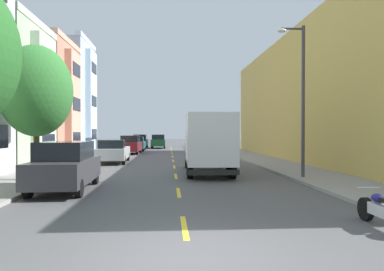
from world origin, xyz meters
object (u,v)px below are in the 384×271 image
Objects in this scene: street_lamp at (300,90)px; parked_wagon_sky at (202,143)px; delivery_box_truck at (208,140)px; parked_suv_charcoal at (66,165)px; parked_pickup_teal at (136,144)px; parked_hatchback_white at (209,146)px; parked_pickup_silver at (114,152)px; moving_forest_sedan at (158,141)px; parked_hatchback_navy at (197,141)px; street_tree_second at (36,91)px; parked_suv_burgundy at (131,144)px; parked_motorcycle at (382,211)px; parked_suv_black at (141,141)px.

street_lamp is 1.55× the size of parked_wagon_sky.
parked_suv_charcoal is (-6.23, -5.43, -0.87)m from delivery_box_truck.
parked_pickup_teal is (-6.06, 24.16, -1.02)m from delivery_box_truck.
parked_hatchback_white is (-0.11, -9.60, -0.05)m from parked_wagon_sky.
moving_forest_sedan is (2.65, 23.91, 0.16)m from parked_pickup_silver.
parked_suv_charcoal is at bearing -89.91° from parked_pickup_silver.
moving_forest_sedan is (-6.07, -6.78, 0.23)m from parked_hatchback_navy.
parked_suv_burgundy is at bearing 84.43° from street_tree_second.
parked_hatchback_navy is at bearing 48.20° from moving_forest_sedan.
street_lamp is (12.36, 0.12, 0.16)m from street_tree_second.
street_tree_second is 0.84× the size of street_lamp.
parked_suv_charcoal is 1.20× the size of parked_hatchback_white.
parked_motorcycle is (0.48, -49.41, -0.35)m from parked_hatchback_navy.
parked_hatchback_navy is at bearing 92.37° from street_lamp.
parked_motorcycle is (-1.21, -8.62, -3.92)m from street_lamp.
parked_suv_charcoal reaches higher than parked_wagon_sky.
parked_pickup_silver is at bearing -90.17° from parked_suv_black.
parked_motorcycle is at bearing -75.65° from delivery_box_truck.
parked_hatchback_navy is at bearing 90.46° from parked_wagon_sky.
parked_suv_charcoal is 11.05m from parked_motorcycle.
moving_forest_sedan is 2.34× the size of parked_motorcycle.
street_tree_second is at bearing -159.56° from delivery_box_truck.
parked_suv_burgundy reaches higher than parked_motorcycle.
parked_pickup_silver is 24.06m from moving_forest_sedan.
parked_suv_burgundy reaches higher than parked_hatchback_navy.
street_tree_second is 1.27× the size of moving_forest_sedan.
parked_wagon_sky is 0.97× the size of parked_suv_charcoal.
parked_suv_charcoal and parked_suv_black have the same top height.
street_lamp reaches higher than parked_suv_black.
parked_wagon_sky is 0.98× the size of parked_suv_black.
parked_pickup_silver is at bearing 135.90° from street_lamp.
parked_hatchback_white is 0.84× the size of parked_suv_black.
parked_suv_black reaches higher than parked_motorcycle.
parked_suv_charcoal is at bearing -138.94° from delivery_box_truck.
moving_forest_sedan is at bearing 70.35° from parked_pickup_teal.
parked_suv_charcoal is 37.62m from parked_suv_black.
parked_motorcycle is at bearing -97.96° from street_lamp.
parked_hatchback_white is at bearing -90.17° from parked_hatchback_navy.
parked_suv_charcoal is at bearing -101.37° from parked_hatchback_navy.
moving_forest_sedan is at bearing 83.66° from parked_pickup_silver.
delivery_box_truck is at bearing 41.06° from parked_suv_charcoal.
street_lamp is 1.50× the size of parked_suv_burgundy.
parked_hatchback_white is 0.84× the size of moving_forest_sedan.
street_lamp reaches higher than parked_suv_charcoal.
parked_motorcycle is at bearing -75.83° from parked_pickup_teal.
parked_pickup_teal is 7.34m from moving_forest_sedan.
delivery_box_truck reaches higher than parked_wagon_sky.
parked_pickup_silver is 1.01× the size of parked_pickup_teal.
parked_suv_black reaches higher than parked_pickup_silver.
parked_suv_black is at bearing 106.40° from street_lamp.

